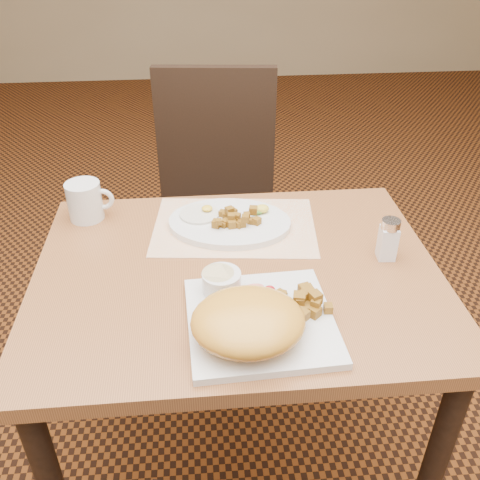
% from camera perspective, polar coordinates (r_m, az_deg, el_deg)
% --- Properties ---
extents(ground, '(8.00, 8.00, 0.00)m').
position_cam_1_polar(ground, '(1.74, -0.22, -23.37)').
color(ground, black).
rests_on(ground, ground).
extents(table, '(0.90, 0.70, 0.75)m').
position_cam_1_polar(table, '(1.26, -0.28, -7.17)').
color(table, '#9B5C2F').
rests_on(table, ground).
extents(chair_far, '(0.46, 0.47, 0.97)m').
position_cam_1_polar(chair_far, '(1.91, -2.63, 4.57)').
color(chair_far, black).
rests_on(chair_far, ground).
extents(placemat, '(0.43, 0.32, 0.00)m').
position_cam_1_polar(placemat, '(1.34, -0.60, 1.46)').
color(placemat, white).
rests_on(placemat, table).
extents(plate_square, '(0.29, 0.29, 0.02)m').
position_cam_1_polar(plate_square, '(1.05, 2.21, -8.62)').
color(plate_square, silver).
rests_on(plate_square, table).
extents(plate_oval, '(0.34, 0.27, 0.02)m').
position_cam_1_polar(plate_oval, '(1.34, -1.11, 1.84)').
color(plate_oval, silver).
rests_on(plate_oval, placemat).
extents(hollandaise_mound, '(0.21, 0.19, 0.08)m').
position_cam_1_polar(hollandaise_mound, '(0.98, 0.75, -8.75)').
color(hollandaise_mound, gold).
rests_on(hollandaise_mound, plate_square).
extents(ramekin, '(0.08, 0.08, 0.04)m').
position_cam_1_polar(ramekin, '(1.09, -2.01, -4.42)').
color(ramekin, silver).
rests_on(ramekin, plate_square).
extents(garnish_sq, '(0.08, 0.05, 0.03)m').
position_cam_1_polar(garnish_sq, '(1.09, 1.83, -5.44)').
color(garnish_sq, '#387223').
rests_on(garnish_sq, plate_square).
extents(fried_egg, '(0.10, 0.10, 0.02)m').
position_cam_1_polar(fried_egg, '(1.36, -4.23, 2.88)').
color(fried_egg, white).
rests_on(fried_egg, plate_oval).
extents(garnish_ov, '(0.06, 0.04, 0.02)m').
position_cam_1_polar(garnish_ov, '(1.36, 2.13, 3.26)').
color(garnish_ov, '#387223').
rests_on(garnish_ov, plate_oval).
extents(salt_shaker, '(0.04, 0.04, 0.10)m').
position_cam_1_polar(salt_shaker, '(1.25, 15.53, 0.14)').
color(salt_shaker, white).
rests_on(salt_shaker, table).
extents(coffee_mug, '(0.12, 0.09, 0.10)m').
position_cam_1_polar(coffee_mug, '(1.41, -16.14, 4.03)').
color(coffee_mug, silver).
rests_on(coffee_mug, table).
extents(home_fries_sq, '(0.11, 0.11, 0.04)m').
position_cam_1_polar(home_fries_sq, '(1.05, 6.57, -6.78)').
color(home_fries_sq, '#946317').
rests_on(home_fries_sq, plate_square).
extents(home_fries_ov, '(0.12, 0.09, 0.03)m').
position_cam_1_polar(home_fries_ov, '(1.31, -0.57, 2.29)').
color(home_fries_ov, '#946317').
rests_on(home_fries_ov, plate_oval).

